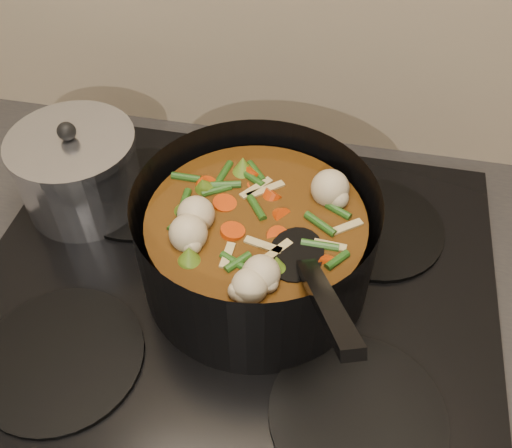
# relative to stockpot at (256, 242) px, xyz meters

# --- Properties ---
(counter) EXTENTS (2.64, 0.64, 0.91)m
(counter) POSITION_rel_stockpot_xyz_m (-0.02, -0.02, -0.54)
(counter) COLOR brown
(counter) RESTS_ON ground
(stovetop) EXTENTS (0.62, 0.54, 0.03)m
(stovetop) POSITION_rel_stockpot_xyz_m (-0.02, -0.02, -0.07)
(stovetop) COLOR black
(stovetop) RESTS_ON counter
(stockpot) EXTENTS (0.30, 0.36, 0.20)m
(stockpot) POSITION_rel_stockpot_xyz_m (0.00, 0.00, 0.00)
(stockpot) COLOR black
(stockpot) RESTS_ON stovetop
(saucepan) EXTENTS (0.16, 0.16, 0.13)m
(saucepan) POSITION_rel_stockpot_xyz_m (-0.25, 0.08, -0.01)
(saucepan) COLOR silver
(saucepan) RESTS_ON stovetop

